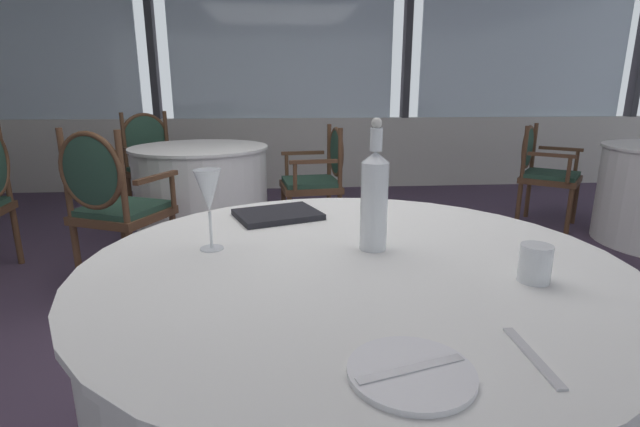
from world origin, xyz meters
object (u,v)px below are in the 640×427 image
water_bottle (374,198)px  menu_book (278,214)px  dining_chair_0_2 (152,158)px  wine_glass (208,193)px  water_tumbler (535,263)px  dining_chair_0_0 (111,198)px  dining_chair_1_0 (542,167)px  dining_chair_0_1 (320,173)px  side_plate (411,372)px

water_bottle → menu_book: water_bottle is taller
dining_chair_0_2 → menu_book: bearing=-14.0°
wine_glass → dining_chair_0_2: bearing=107.4°
water_tumbler → dining_chair_0_0: dining_chair_0_0 is taller
water_bottle → dining_chair_1_0: 3.43m
menu_book → dining_chair_0_1: (0.34, 2.18, -0.25)m
dining_chair_1_0 → dining_chair_0_2: bearing=-148.6°
menu_book → dining_chair_0_1: size_ratio=0.30×
side_plate → water_tumbler: (0.38, 0.33, 0.04)m
side_plate → menu_book: menu_book is taller
dining_chair_0_1 → dining_chair_0_2: 1.64m
wine_glass → dining_chair_0_2: 3.33m
side_plate → dining_chair_0_2: size_ratio=0.20×
water_bottle → dining_chair_0_0: bearing=128.8°
water_bottle → dining_chair_1_0: size_ratio=0.40×
water_tumbler → wine_glass: bearing=159.5°
water_tumbler → side_plate: bearing=-138.9°
menu_book → dining_chair_0_1: bearing=61.3°
wine_glass → dining_chair_1_0: wine_glass is taller
water_bottle → dining_chair_0_0: water_bottle is taller
menu_book → wine_glass: bearing=-139.8°
menu_book → dining_chair_1_0: bearing=25.5°
dining_chair_0_2 → dining_chair_1_0: 3.53m
dining_chair_0_0 → dining_chair_0_2: (-0.18, 1.64, -0.00)m
dining_chair_0_1 → dining_chair_0_2: bearing=-30.2°
wine_glass → dining_chair_0_0: (-0.81, 1.52, -0.35)m
dining_chair_0_1 → dining_chair_0_0: bearing=30.1°
water_bottle → water_tumbler: 0.42m
water_tumbler → dining_chair_1_0: dining_chair_1_0 is taller
water_bottle → dining_chair_0_0: (-1.25, 1.55, -0.34)m
wine_glass → water_bottle: bearing=-4.6°
side_plate → water_tumbler: bearing=41.1°
dining_chair_0_2 → dining_chair_1_0: dining_chair_0_2 is taller
side_plate → dining_chair_0_1: size_ratio=0.22×
wine_glass → water_tumbler: wine_glass is taller
water_tumbler → dining_chair_1_0: 3.45m
water_bottle → dining_chair_0_0: 2.02m
water_bottle → dining_chair_0_1: water_bottle is taller
water_tumbler → dining_chair_0_0: bearing=131.1°
wine_glass → dining_chair_0_0: wine_glass is taller
dining_chair_0_0 → dining_chair_0_1: dining_chair_0_0 is taller
dining_chair_0_1 → wine_glass: bearing=72.0°
water_bottle → dining_chair_0_1: 2.56m
wine_glass → dining_chair_0_1: bearing=78.3°
dining_chair_0_1 → dining_chair_0_2: size_ratio=0.92×
water_tumbler → dining_chair_0_2: (-1.76, 3.45, -0.24)m
water_bottle → dining_chair_1_0: bearing=52.7°
dining_chair_0_2 → dining_chair_1_0: (3.50, -0.48, -0.05)m
wine_glass → dining_chair_0_0: bearing=118.0°
dining_chair_0_0 → dining_chair_0_2: dining_chair_0_2 is taller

